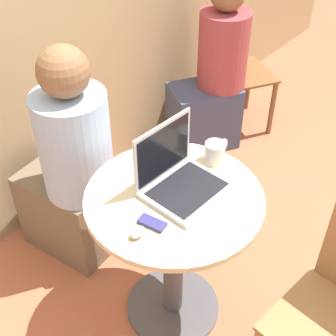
# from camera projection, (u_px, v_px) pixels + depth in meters

# --- Properties ---
(ground_plane) EXTENTS (12.00, 12.00, 0.00)m
(ground_plane) POSITION_uv_depth(u_px,v_px,m) (173.00, 307.00, 2.28)
(ground_plane) COLOR #B26042
(round_table) EXTENTS (0.71, 0.71, 0.74)m
(round_table) POSITION_uv_depth(u_px,v_px,m) (174.00, 237.00, 1.96)
(round_table) COLOR #4C4C51
(round_table) RESTS_ON ground_plane
(laptop) EXTENTS (0.32, 0.28, 0.27)m
(laptop) POSITION_uv_depth(u_px,v_px,m) (179.00, 177.00, 1.81)
(laptop) COLOR #B7B7BC
(laptop) RESTS_ON round_table
(cell_phone) EXTENTS (0.06, 0.11, 0.02)m
(cell_phone) POSITION_uv_depth(u_px,v_px,m) (152.00, 223.00, 1.69)
(cell_phone) COLOR navy
(cell_phone) RESTS_ON round_table
(computer_mouse) EXTENTS (0.07, 0.04, 0.03)m
(computer_mouse) POSITION_uv_depth(u_px,v_px,m) (137.00, 233.00, 1.64)
(computer_mouse) COLOR #B2B2B7
(computer_mouse) RESTS_ON round_table
(coffee_cup) EXTENTS (0.13, 0.09, 0.09)m
(coffee_cup) POSITION_uv_depth(u_px,v_px,m) (215.00, 152.00, 1.95)
(coffee_cup) COLOR white
(coffee_cup) RESTS_ON round_table
(person_seated) EXTENTS (0.37, 0.53, 1.19)m
(person_seated) POSITION_uv_depth(u_px,v_px,m) (72.00, 176.00, 2.27)
(person_seated) COLOR brown
(person_seated) RESTS_ON ground_plane
(chair_background) EXTENTS (0.55, 0.55, 0.88)m
(chair_background) POSITION_uv_depth(u_px,v_px,m) (232.00, 72.00, 3.19)
(chair_background) COLOR brown
(chair_background) RESTS_ON ground_plane
(person_background) EXTENTS (0.53, 0.48, 1.15)m
(person_background) POSITION_uv_depth(u_px,v_px,m) (213.00, 81.00, 3.03)
(person_background) COLOR #3D4766
(person_background) RESTS_ON ground_plane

